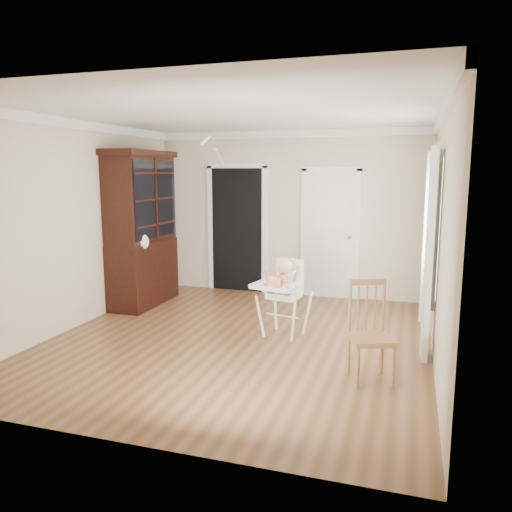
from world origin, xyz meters
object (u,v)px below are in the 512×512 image
(high_chair, at_px, (284,288))
(cake, at_px, (274,282))
(china_cabinet, at_px, (142,229))
(dining_chair, at_px, (370,335))
(sippy_cup, at_px, (264,277))

(high_chair, bearing_deg, cake, -94.15)
(china_cabinet, xyz_separation_m, dining_chair, (3.61, -1.92, -0.72))
(cake, height_order, china_cabinet, china_cabinet)
(sippy_cup, bearing_deg, dining_chair, -35.73)
(high_chair, relative_size, china_cabinet, 0.42)
(dining_chair, bearing_deg, china_cabinet, 130.37)
(sippy_cup, height_order, dining_chair, dining_chair)
(high_chair, distance_m, china_cabinet, 2.67)
(china_cabinet, bearing_deg, high_chair, -18.93)
(china_cabinet, relative_size, dining_chair, 2.39)
(cake, height_order, sippy_cup, sippy_cup)
(china_cabinet, distance_m, dining_chair, 4.15)
(sippy_cup, xyz_separation_m, dining_chair, (1.38, -0.99, -0.29))
(dining_chair, bearing_deg, sippy_cup, 122.63)
(sippy_cup, height_order, china_cabinet, china_cabinet)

